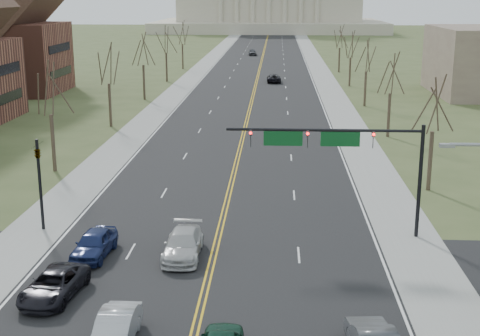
# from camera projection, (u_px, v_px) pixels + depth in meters

# --- Properties ---
(road) EXTENTS (20.00, 380.00, 0.01)m
(road) POSITION_uv_depth(u_px,v_px,m) (260.00, 68.00, 136.09)
(road) COLOR black
(road) RESTS_ON ground
(cross_road) EXTENTS (120.00, 14.00, 0.01)m
(cross_road) POSITION_uv_depth(u_px,v_px,m) (207.00, 281.00, 35.67)
(cross_road) COLOR black
(cross_road) RESTS_ON ground
(sidewalk_left) EXTENTS (4.00, 380.00, 0.03)m
(sidewalk_left) POSITION_uv_depth(u_px,v_px,m) (201.00, 68.00, 136.73)
(sidewalk_left) COLOR gray
(sidewalk_left) RESTS_ON ground
(sidewalk_right) EXTENTS (4.00, 380.00, 0.03)m
(sidewalk_right) POSITION_uv_depth(u_px,v_px,m) (319.00, 69.00, 135.44)
(sidewalk_right) COLOR gray
(sidewalk_right) RESTS_ON ground
(center_line) EXTENTS (0.42, 380.00, 0.01)m
(center_line) POSITION_uv_depth(u_px,v_px,m) (260.00, 68.00, 136.09)
(center_line) COLOR gold
(center_line) RESTS_ON road
(edge_line_left) EXTENTS (0.15, 380.00, 0.01)m
(edge_line_left) POSITION_uv_depth(u_px,v_px,m) (212.00, 68.00, 136.61)
(edge_line_left) COLOR silver
(edge_line_left) RESTS_ON road
(edge_line_right) EXTENTS (0.15, 380.00, 0.01)m
(edge_line_right) POSITION_uv_depth(u_px,v_px,m) (308.00, 69.00, 135.56)
(edge_line_right) COLOR silver
(edge_line_right) RESTS_ON road
(signal_mast) EXTENTS (12.12, 0.44, 7.20)m
(signal_mast) POSITION_uv_depth(u_px,v_px,m) (339.00, 147.00, 41.04)
(signal_mast) COLOR black
(signal_mast) RESTS_ON ground
(signal_left) EXTENTS (0.32, 0.36, 6.00)m
(signal_left) POSITION_uv_depth(u_px,v_px,m) (39.00, 174.00, 42.58)
(signal_left) COLOR black
(signal_left) RESTS_ON ground
(tree_r_0) EXTENTS (3.74, 3.74, 8.50)m
(tree_r_0) POSITION_uv_depth(u_px,v_px,m) (434.00, 107.00, 50.55)
(tree_r_0) COLOR #3A2922
(tree_r_0) RESTS_ON ground
(tree_l_0) EXTENTS (3.96, 3.96, 9.00)m
(tree_l_0) POSITION_uv_depth(u_px,v_px,m) (49.00, 91.00, 55.98)
(tree_l_0) COLOR #3A2922
(tree_l_0) RESTS_ON ground
(tree_r_1) EXTENTS (3.74, 3.74, 8.50)m
(tree_r_1) POSITION_uv_depth(u_px,v_px,m) (391.00, 75.00, 69.86)
(tree_r_1) COLOR #3A2922
(tree_r_1) RESTS_ON ground
(tree_l_1) EXTENTS (3.96, 3.96, 9.00)m
(tree_l_1) POSITION_uv_depth(u_px,v_px,m) (108.00, 66.00, 75.29)
(tree_l_1) COLOR #3A2922
(tree_l_1) RESTS_ON ground
(tree_r_2) EXTENTS (3.74, 3.74, 8.50)m
(tree_r_2) POSITION_uv_depth(u_px,v_px,m) (367.00, 58.00, 89.17)
(tree_r_2) COLOR #3A2922
(tree_r_2) RESTS_ON ground
(tree_l_2) EXTENTS (3.96, 3.96, 9.00)m
(tree_l_2) POSITION_uv_depth(u_px,v_px,m) (143.00, 51.00, 94.60)
(tree_l_2) COLOR #3A2922
(tree_l_2) RESTS_ON ground
(tree_r_3) EXTENTS (3.74, 3.74, 8.50)m
(tree_r_3) POSITION_uv_depth(u_px,v_px,m) (351.00, 46.00, 108.48)
(tree_r_3) COLOR #3A2922
(tree_r_3) RESTS_ON ground
(tree_l_3) EXTENTS (3.96, 3.96, 9.00)m
(tree_l_3) POSITION_uv_depth(u_px,v_px,m) (166.00, 41.00, 113.91)
(tree_l_3) COLOR #3A2922
(tree_l_3) RESTS_ON ground
(tree_r_4) EXTENTS (3.74, 3.74, 8.50)m
(tree_r_4) POSITION_uv_depth(u_px,v_px,m) (340.00, 38.00, 127.79)
(tree_r_4) COLOR #3A2922
(tree_r_4) RESTS_ON ground
(tree_l_4) EXTENTS (3.96, 3.96, 9.00)m
(tree_l_4) POSITION_uv_depth(u_px,v_px,m) (182.00, 34.00, 133.23)
(tree_l_4) COLOR #3A2922
(tree_l_4) RESTS_ON ground
(bldg_left_far) EXTENTS (17.10, 14.28, 23.25)m
(bldg_left_far) POSITION_uv_depth(u_px,v_px,m) (3.00, 30.00, 100.94)
(bldg_left_far) COLOR brown
(bldg_left_far) RESTS_ON ground
(car_sb_inner_lead) EXTENTS (1.55, 4.44, 1.46)m
(car_sb_inner_lead) POSITION_uv_depth(u_px,v_px,m) (115.00, 330.00, 29.03)
(car_sb_inner_lead) COLOR #A9ABB1
(car_sb_inner_lead) RESTS_ON road
(car_sb_outer_lead) EXTENTS (2.78, 5.13, 1.37)m
(car_sb_outer_lead) POSITION_uv_depth(u_px,v_px,m) (54.00, 285.00, 33.61)
(car_sb_outer_lead) COLOR black
(car_sb_outer_lead) RESTS_ON road
(car_sb_inner_second) EXTENTS (2.13, 5.14, 1.48)m
(car_sb_inner_second) POSITION_uv_depth(u_px,v_px,m) (183.00, 244.00, 38.86)
(car_sb_inner_second) COLOR #B6B6B6
(car_sb_inner_second) RESTS_ON road
(car_sb_outer_second) EXTENTS (2.13, 4.66, 1.55)m
(car_sb_outer_second) POSITION_uv_depth(u_px,v_px,m) (94.00, 244.00, 38.87)
(car_sb_outer_second) COLOR navy
(car_sb_outer_second) RESTS_ON road
(car_far_nb) EXTENTS (2.50, 5.05, 1.38)m
(car_far_nb) POSITION_uv_depth(u_px,v_px,m) (274.00, 78.00, 114.69)
(car_far_nb) COLOR black
(car_far_nb) RESTS_ON road
(car_far_sb) EXTENTS (2.26, 4.74, 1.56)m
(car_far_sb) POSITION_uv_depth(u_px,v_px,m) (252.00, 52.00, 164.13)
(car_far_sb) COLOR #4D4F55
(car_far_sb) RESTS_ON road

